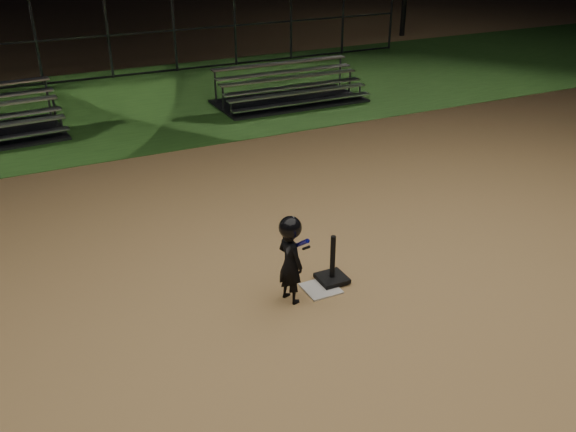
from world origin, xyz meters
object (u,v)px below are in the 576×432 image
object	(u,v)px
home_plate	(321,288)
batting_tee	(332,273)
child_batter	(290,257)
bleacher_right	(290,95)

from	to	relation	value
home_plate	batting_tee	xyz separation A→B (m)	(0.23, 0.10, 0.13)
home_plate	child_batter	world-z (taller)	child_batter
home_plate	bleacher_right	bearing A→B (deg)	66.38
home_plate	bleacher_right	size ratio (longest dim) A/B	0.12
batting_tee	child_batter	distance (m)	0.87
child_batter	bleacher_right	bearing A→B (deg)	-43.23
child_batter	batting_tee	bearing A→B (deg)	-95.85
batting_tee	child_batter	world-z (taller)	child_batter
child_batter	bleacher_right	xyz separation A→B (m)	(4.08, 8.27, -0.44)
home_plate	batting_tee	size ratio (longest dim) A/B	0.66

